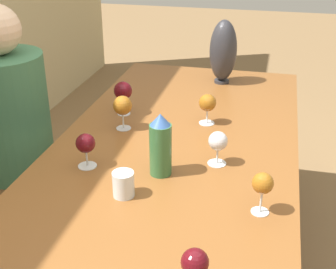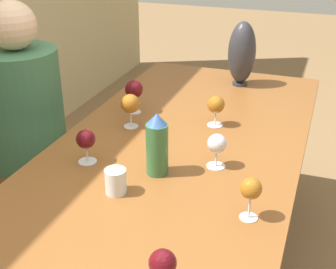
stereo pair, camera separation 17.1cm
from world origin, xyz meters
name	(u,v)px [view 2 (the right image)]	position (x,y,z in m)	size (l,w,h in m)	color
dining_table	(140,212)	(0.00, 0.00, 0.67)	(2.79, 0.95, 0.73)	brown
water_bottle	(157,145)	(0.17, 0.00, 0.84)	(0.08, 0.08, 0.23)	#336638
water_tumbler	(115,182)	(0.00, 0.08, 0.77)	(0.07, 0.07, 0.09)	silver
vase	(242,53)	(1.17, -0.08, 0.90)	(0.14, 0.14, 0.34)	#2D2D33
wine_glass_0	(251,190)	(0.01, -0.36, 0.83)	(0.07, 0.07, 0.14)	silver
wine_glass_1	(163,264)	(-0.37, -0.22, 0.82)	(0.07, 0.07, 0.13)	silver
wine_glass_2	(217,144)	(0.28, -0.18, 0.82)	(0.07, 0.07, 0.13)	silver
wine_glass_3	(86,140)	(0.15, 0.27, 0.82)	(0.07, 0.07, 0.13)	silver
wine_glass_4	(130,104)	(0.49, 0.25, 0.83)	(0.08, 0.08, 0.15)	silver
wine_glass_6	(216,105)	(0.63, -0.09, 0.82)	(0.08, 0.08, 0.13)	silver
wine_glass_7	(134,90)	(0.64, 0.29, 0.84)	(0.08, 0.08, 0.15)	silver
chair_far	(17,149)	(0.47, 0.85, 0.52)	(0.44, 0.44, 0.98)	brown
person_far	(29,126)	(0.47, 0.76, 0.66)	(0.36, 0.36, 1.23)	#2D2D38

